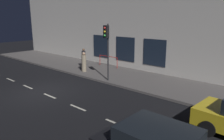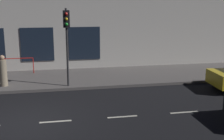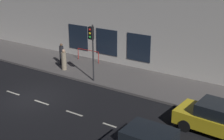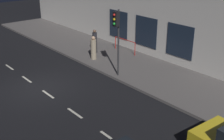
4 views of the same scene
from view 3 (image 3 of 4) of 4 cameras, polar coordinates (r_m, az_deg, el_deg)
The scene contains 9 objects.
ground_plane at distance 21.01m, azimuth -14.23°, elevation -4.92°, with size 60.00×60.00×0.00m, color black.
sidewalk at distance 25.21m, azimuth -3.81°, elevation 0.04°, with size 4.50×32.00×0.15m.
building_facade at distance 26.29m, azimuth -0.57°, elevation 8.77°, with size 0.65×32.00×7.12m.
lane_centre_line at distance 20.32m, azimuth -12.31°, elevation -5.60°, with size 0.12×27.20×0.01m.
traffic_light at distance 21.83m, azimuth -3.60°, elevation 5.24°, with size 0.45×0.32×3.98m.
parked_car_1 at distance 17.23m, azimuth 17.86°, elevation -8.03°, with size 2.14×3.98×1.58m.
pedestrian_0 at distance 25.02m, azimuth -8.48°, elevation 1.70°, with size 0.54×0.54×1.63m.
pedestrian_1 at distance 26.25m, azimuth -8.86°, elevation 2.69°, with size 0.44×0.44×1.74m.
red_railing at distance 26.81m, azimuth -4.23°, elevation 3.04°, with size 0.05×2.18×0.97m.
Camera 3 is at (-12.53, -14.55, 8.52)m, focal length 51.89 mm.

